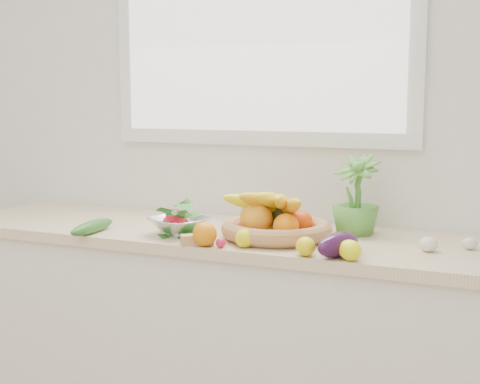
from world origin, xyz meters
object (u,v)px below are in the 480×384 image
at_px(cucumber, 92,227).
at_px(colander_with_spinach, 179,220).
at_px(fruit_basket, 275,223).
at_px(apple, 176,220).
at_px(eggplant, 338,244).
at_px(potted_herb, 356,197).

relative_size(cucumber, colander_with_spinach, 0.97).
height_order(fruit_basket, colander_with_spinach, fruit_basket).
height_order(apple, eggplant, apple).
xyz_separation_m(apple, fruit_basket, (0.38, 0.03, 0.01)).
relative_size(fruit_basket, colander_with_spinach, 1.60).
bearing_deg(fruit_basket, apple, -175.01).
bearing_deg(apple, potted_herb, 19.73).
bearing_deg(apple, colander_with_spinach, -49.40).
relative_size(potted_herb, colander_with_spinach, 1.16).
height_order(eggplant, fruit_basket, fruit_basket).
height_order(potted_herb, fruit_basket, potted_herb).
height_order(eggplant, potted_herb, potted_herb).
bearing_deg(eggplant, potted_herb, 95.93).
bearing_deg(fruit_basket, cucumber, -163.96).
relative_size(apple, cucumber, 0.33).
relative_size(potted_herb, fruit_basket, 0.73).
distance_m(potted_herb, colander_with_spinach, 0.64).
height_order(cucumber, fruit_basket, fruit_basket).
xyz_separation_m(cucumber, potted_herb, (0.88, 0.37, 0.11)).
xyz_separation_m(potted_herb, fruit_basket, (-0.24, -0.19, -0.08)).
bearing_deg(eggplant, fruit_basket, 147.33).
xyz_separation_m(eggplant, colander_with_spinach, (-0.61, 0.09, 0.02)).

